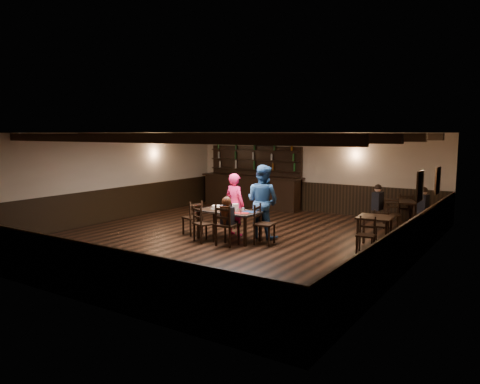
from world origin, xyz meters
The scene contains 25 objects.
ground centered at (0.00, 0.00, 0.00)m, with size 10.00×10.00×0.00m, color black.
room_shell centered at (0.01, 0.04, 1.75)m, with size 9.02×10.02×2.71m.
dining_table centered at (0.03, -0.10, 0.67)m, with size 1.60×0.84×0.75m.
chair_near_left centered at (-0.41, -0.69, 0.53)m, with size 0.55×0.54×0.91m.
chair_near_right centered at (0.33, -0.70, 0.59)m, with size 0.47×0.45×1.01m.
chair_end_left centered at (-1.06, -0.14, 0.54)m, with size 0.51×0.53×0.92m.
chair_end_right centered at (0.92, -0.01, 0.57)m, with size 0.51×0.53×0.98m.
chair_far_pushed centered at (-0.77, 1.31, 0.45)m, with size 0.37×0.35×0.77m.
woman_pink centered at (-0.15, 0.44, 0.82)m, with size 0.60×0.39×1.65m, color #FF2F7B.
man_blue centered at (0.61, 0.59, 0.95)m, with size 0.92×0.72×1.89m, color navy.
seated_person centered at (0.34, -0.63, 0.80)m, with size 0.31×0.47×0.76m.
cake centered at (-0.40, -0.06, 0.79)m, with size 0.28×0.28×0.09m.
plate_stack_a centered at (-0.07, -0.15, 0.82)m, with size 0.15×0.15×0.14m, color white.
plate_stack_b centered at (0.20, -0.07, 0.85)m, with size 0.16×0.16×0.19m, color white.
tea_light centered at (0.12, 0.02, 0.78)m, with size 0.05×0.05×0.06m.
salt_shaker centered at (0.37, -0.23, 0.80)m, with size 0.04×0.04×0.09m, color silver.
pepper_shaker centered at (0.48, -0.24, 0.79)m, with size 0.03×0.03×0.08m, color #A5A8AD.
drink_glass centered at (0.38, 0.00, 0.80)m, with size 0.06×0.06×0.10m, color silver.
menu_red centered at (0.48, -0.21, 0.75)m, with size 0.34×0.24×0.00m, color maroon.
menu_blue centered at (0.55, 0.04, 0.75)m, with size 0.32×0.22×0.00m, color #0F254F.
bar_counter centered at (-2.25, 4.72, 0.73)m, with size 3.95×0.70×2.20m.
back_table_a centered at (3.37, 1.11, 0.65)m, with size 0.85×0.85×0.75m.
back_table_b centered at (3.18, 3.98, 0.65)m, with size 1.12×1.12×0.75m.
bg_patron_left centered at (2.63, 3.72, 0.84)m, with size 0.26×0.38×0.75m.
bg_patron_right centered at (3.86, 3.88, 0.84)m, with size 0.26×0.38×0.74m.
Camera 1 is at (6.63, -9.67, 2.74)m, focal length 35.00 mm.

